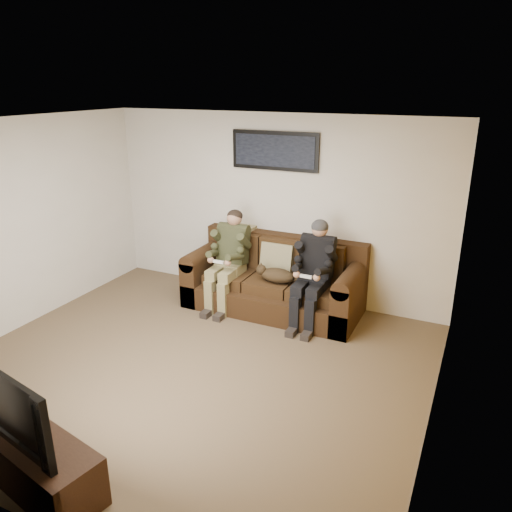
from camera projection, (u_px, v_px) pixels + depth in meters
The scene contains 15 objects.
floor at pixel (192, 366), 5.53m from camera, with size 5.00×5.00×0.00m, color brown.
ceiling at pixel (180, 125), 4.66m from camera, with size 5.00×5.00×0.00m, color silver.
wall_back at pixel (273, 208), 7.01m from camera, with size 5.00×5.00×0.00m, color beige.
wall_left at pixel (13, 227), 6.10m from camera, with size 4.50×4.50×0.00m, color beige.
wall_right at pixel (444, 299), 4.09m from camera, with size 4.50×4.50×0.00m, color beige.
accent_wall_right at pixel (443, 299), 4.09m from camera, with size 4.50×4.50×0.00m, color #C38413.
sofa at pixel (276, 282), 6.88m from camera, with size 2.37×1.02×0.97m.
throw_pillow at pixel (277, 259), 6.81m from camera, with size 0.45×0.13×0.43m, color #857C57.
throw_blanket at pixel (239, 228), 7.22m from camera, with size 0.48×0.24×0.09m, color tan.
person_left at pixel (229, 253), 6.82m from camera, with size 0.51×0.87×1.33m.
person_right at pixel (314, 267), 6.33m from camera, with size 0.51×0.86×1.34m.
cat at pixel (276, 275), 6.56m from camera, with size 0.66×0.26×0.24m.
framed_poster at pixel (275, 151), 6.71m from camera, with size 1.25×0.05×0.52m.
tv_stand at pixel (32, 459), 3.88m from camera, with size 1.34×0.43×0.42m, color black.
television at pixel (22, 403), 3.71m from camera, with size 1.06×0.14×0.61m, color black.
Camera 1 is at (2.70, -4.04, 2.99)m, focal length 35.00 mm.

